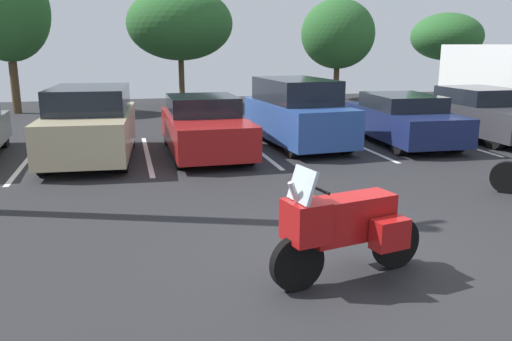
{
  "coord_description": "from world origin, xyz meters",
  "views": [
    {
      "loc": [
        -2.78,
        -6.14,
        2.82
      ],
      "look_at": [
        -0.83,
        1.66,
        0.86
      ],
      "focal_mm": 36.72,
      "sensor_mm": 36.0,
      "label": 1
    }
  ],
  "objects_px": {
    "car_champagne": "(90,124)",
    "car_charcoal": "(483,114)",
    "car_red": "(205,127)",
    "car_navy": "(402,119)",
    "motorcycle_touring": "(344,226)",
    "car_blue": "(297,113)"
  },
  "relations": [
    {
      "from": "car_champagne",
      "to": "car_red",
      "type": "relative_size",
      "value": 1.02
    },
    {
      "from": "car_blue",
      "to": "motorcycle_touring",
      "type": "bearing_deg",
      "value": -104.71
    },
    {
      "from": "car_navy",
      "to": "car_charcoal",
      "type": "distance_m",
      "value": 2.76
    },
    {
      "from": "car_red",
      "to": "car_navy",
      "type": "bearing_deg",
      "value": 1.14
    },
    {
      "from": "car_charcoal",
      "to": "car_navy",
      "type": "bearing_deg",
      "value": -177.88
    },
    {
      "from": "car_red",
      "to": "car_blue",
      "type": "height_order",
      "value": "car_blue"
    },
    {
      "from": "car_champagne",
      "to": "car_blue",
      "type": "height_order",
      "value": "car_blue"
    },
    {
      "from": "car_red",
      "to": "car_navy",
      "type": "relative_size",
      "value": 0.97
    },
    {
      "from": "car_champagne",
      "to": "car_blue",
      "type": "bearing_deg",
      "value": 4.99
    },
    {
      "from": "car_champagne",
      "to": "motorcycle_touring",
      "type": "bearing_deg",
      "value": -67.32
    },
    {
      "from": "car_blue",
      "to": "car_champagne",
      "type": "bearing_deg",
      "value": -175.01
    },
    {
      "from": "car_champagne",
      "to": "car_navy",
      "type": "bearing_deg",
      "value": 0.56
    },
    {
      "from": "car_blue",
      "to": "car_charcoal",
      "type": "bearing_deg",
      "value": -2.92
    },
    {
      "from": "car_red",
      "to": "car_navy",
      "type": "xyz_separation_m",
      "value": [
        5.78,
        0.11,
        -0.01
      ]
    },
    {
      "from": "motorcycle_touring",
      "to": "car_red",
      "type": "height_order",
      "value": "car_red"
    },
    {
      "from": "car_blue",
      "to": "car_charcoal",
      "type": "xyz_separation_m",
      "value": [
        5.83,
        -0.3,
        -0.18
      ]
    },
    {
      "from": "car_champagne",
      "to": "car_charcoal",
      "type": "distance_m",
      "value": 11.37
    },
    {
      "from": "motorcycle_touring",
      "to": "car_champagne",
      "type": "relative_size",
      "value": 0.46
    },
    {
      "from": "motorcycle_touring",
      "to": "car_charcoal",
      "type": "bearing_deg",
      "value": 45.34
    },
    {
      "from": "motorcycle_touring",
      "to": "car_navy",
      "type": "bearing_deg",
      "value": 56.67
    },
    {
      "from": "car_navy",
      "to": "car_champagne",
      "type": "bearing_deg",
      "value": -179.44
    },
    {
      "from": "motorcycle_touring",
      "to": "car_champagne",
      "type": "distance_m",
      "value": 8.63
    }
  ]
}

